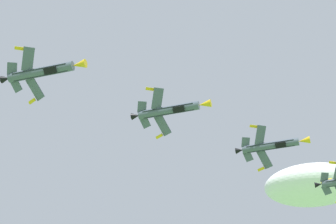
{
  "coord_description": "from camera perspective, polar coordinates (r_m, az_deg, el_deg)",
  "views": [
    {
      "loc": [
        2.12,
        -3.84,
        1.45
      ],
      "look_at": [
        -12.4,
        91.3,
        72.82
      ],
      "focal_mm": 66.28,
      "sensor_mm": 36.0,
      "label": 1
    }
  ],
  "objects": [
    {
      "name": "cloud_near_formation",
      "position": [
        360.17,
        13.21,
        -6.57
      ],
      "size": [
        54.57,
        33.34,
        21.47
      ],
      "primitive_type": "ellipsoid",
      "color": "white"
    },
    {
      "name": "fighter_jet_left_wing",
      "position": [
        134.13,
        9.53,
        -3.06
      ],
      "size": [
        15.96,
        7.55,
        7.51
      ],
      "rotation": [
        0.0,
        -0.83,
        4.59
      ],
      "color": "#4C5666"
    },
    {
      "name": "fighter_jet_right_wing",
      "position": [
        119.34,
        0.2,
        0.18
      ],
      "size": [
        15.96,
        7.79,
        7.28
      ],
      "rotation": [
        0.0,
        -0.79,
        4.59
      ],
      "color": "#4C5666"
    },
    {
      "name": "fighter_jet_left_outer",
      "position": [
        109.65,
        -11.48,
        3.65
      ],
      "size": [
        15.96,
        8.08,
        6.98
      ],
      "rotation": [
        0.0,
        -0.75,
        4.59
      ],
      "color": "#4C5666"
    }
  ]
}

